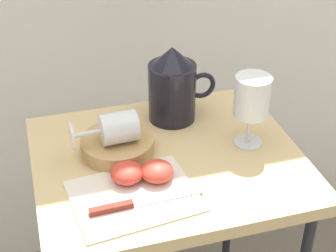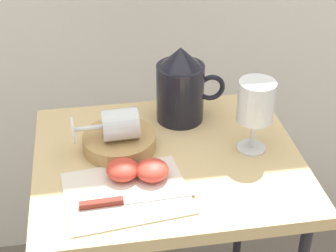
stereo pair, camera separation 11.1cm
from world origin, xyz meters
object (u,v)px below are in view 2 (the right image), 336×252
(knife, at_px, (120,201))
(basket_tray, at_px, (119,142))
(wine_glass_tipped_near, at_px, (118,125))
(apple_half_left, at_px, (123,170))
(wine_glass_upright, at_px, (255,105))
(table, at_px, (168,183))
(pitcher, at_px, (181,91))
(apple_half_right, at_px, (152,170))

(knife, bearing_deg, basket_tray, 85.65)
(wine_glass_tipped_near, distance_m, apple_half_left, 0.11)
(wine_glass_upright, bearing_deg, table, -179.70)
(knife, bearing_deg, pitcher, 59.58)
(table, height_order, apple_half_left, apple_half_left)
(pitcher, xyz_separation_m, wine_glass_tipped_near, (-0.16, -0.11, -0.01))
(pitcher, relative_size, apple_half_left, 2.75)
(table, distance_m, wine_glass_tipped_near, 0.18)
(wine_glass_tipped_near, xyz_separation_m, apple_half_left, (0.00, -0.10, -0.05))
(wine_glass_upright, relative_size, wine_glass_tipped_near, 1.16)
(table, bearing_deg, pitcher, 70.03)
(pitcher, xyz_separation_m, wine_glass_upright, (0.13, -0.15, 0.04))
(apple_half_left, height_order, knife, apple_half_left)
(wine_glass_upright, height_order, apple_half_left, wine_glass_upright)
(wine_glass_upright, distance_m, apple_half_left, 0.31)
(wine_glass_upright, height_order, apple_half_right, wine_glass_upright)
(wine_glass_upright, bearing_deg, basket_tray, 170.65)
(knife, bearing_deg, wine_glass_upright, 24.82)
(wine_glass_upright, height_order, knife, wine_glass_upright)
(table, xyz_separation_m, wine_glass_upright, (0.19, 0.00, 0.19))
(table, distance_m, knife, 0.20)
(basket_tray, xyz_separation_m, wine_glass_upright, (0.29, -0.05, 0.10))
(basket_tray, relative_size, pitcher, 0.86)
(basket_tray, relative_size, apple_half_right, 2.37)
(wine_glass_upright, xyz_separation_m, apple_half_right, (-0.23, -0.07, -0.09))
(wine_glass_tipped_near, relative_size, apple_half_left, 2.13)
(wine_glass_upright, bearing_deg, knife, -155.18)
(pitcher, height_order, wine_glass_tipped_near, pitcher)
(basket_tray, distance_m, wine_glass_upright, 0.31)
(apple_half_left, distance_m, knife, 0.08)
(wine_glass_upright, xyz_separation_m, apple_half_left, (-0.29, -0.06, -0.09))
(table, relative_size, pitcher, 3.94)
(wine_glass_tipped_near, bearing_deg, apple_half_right, -61.44)
(wine_glass_upright, distance_m, wine_glass_tipped_near, 0.30)
(wine_glass_upright, distance_m, apple_half_right, 0.26)
(pitcher, bearing_deg, table, -109.97)
(apple_half_left, height_order, apple_half_right, same)
(table, xyz_separation_m, knife, (-0.12, -0.14, 0.08))
(pitcher, height_order, apple_half_left, pitcher)
(wine_glass_tipped_near, bearing_deg, apple_half_left, -89.81)
(table, relative_size, basket_tray, 4.57)
(basket_tray, distance_m, knife, 0.19)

